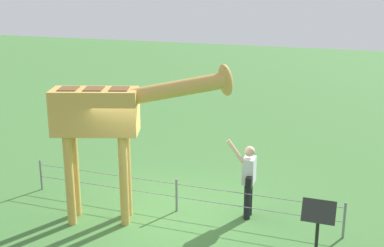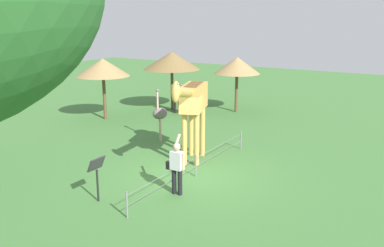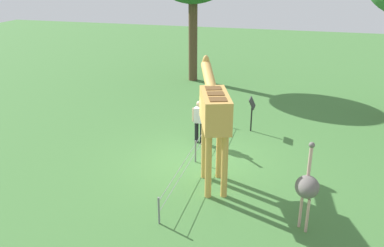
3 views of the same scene
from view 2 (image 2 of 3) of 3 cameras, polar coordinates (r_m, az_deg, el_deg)
ground_plane at (r=14.28m, az=-0.26°, el=-6.92°), size 60.00×60.00×0.00m
giraffe at (r=14.85m, az=0.02°, el=2.83°), size 3.58×1.65×3.33m
visitor at (r=12.52m, az=-2.07°, el=-5.61°), size 0.58×0.58×1.75m
zebra at (r=22.76m, az=-1.24°, el=4.15°), size 0.74×1.82×1.66m
ostrich at (r=17.87m, az=-4.34°, el=1.34°), size 0.70×0.56×2.25m
shade_hut_near at (r=23.20m, az=6.07°, el=7.73°), size 2.49×2.49×3.01m
shade_hut_far at (r=23.63m, az=-2.72°, el=8.41°), size 3.14×3.14×3.25m
shade_hut_aside at (r=21.86m, az=-11.86°, el=7.36°), size 2.69×2.69×3.10m
info_sign at (r=12.31m, az=-12.65°, el=-6.09°), size 0.56×0.21×1.32m
wire_fence at (r=14.03m, az=0.50°, el=-5.54°), size 7.05×0.05×0.75m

